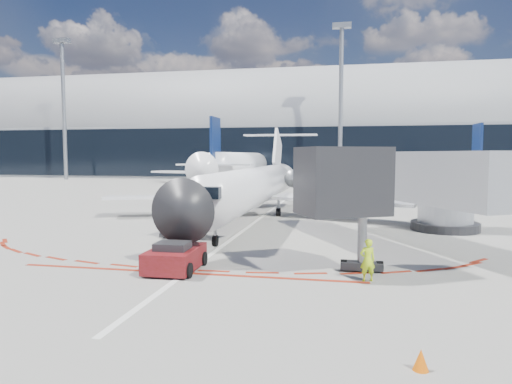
% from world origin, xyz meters
% --- Properties ---
extents(ground, '(260.00, 260.00, 0.00)m').
position_xyz_m(ground, '(0.00, 0.00, 0.00)').
color(ground, slate).
rests_on(ground, ground).
extents(apron_centerline, '(0.25, 40.00, 0.01)m').
position_xyz_m(apron_centerline, '(0.00, 2.00, 0.01)').
color(apron_centerline, silver).
rests_on(apron_centerline, ground).
extents(apron_stop_bar, '(14.00, 0.25, 0.01)m').
position_xyz_m(apron_stop_bar, '(0.00, -11.50, 0.01)').
color(apron_stop_bar, maroon).
rests_on(apron_stop_bar, ground).
extents(terminal_building, '(150.00, 24.15, 24.00)m').
position_xyz_m(terminal_building, '(0.00, 64.97, 8.52)').
color(terminal_building, gray).
rests_on(terminal_building, ground).
extents(jet_bridge, '(10.03, 15.20, 4.90)m').
position_xyz_m(jet_bridge, '(9.79, -3.01, 3.01)').
color(jet_bridge, gray).
rests_on(jet_bridge, ground).
extents(light_mast_west, '(0.70, 0.70, 25.00)m').
position_xyz_m(light_mast_west, '(-45.00, 48.00, 12.50)').
color(light_mast_west, gray).
rests_on(light_mast_west, ground).
extents(light_mast_centre, '(0.70, 0.70, 25.00)m').
position_xyz_m(light_mast_centre, '(5.00, 48.00, 12.50)').
color(light_mast_centre, gray).
rests_on(light_mast_centre, ground).
extents(regional_jet, '(23.01, 28.37, 7.11)m').
position_xyz_m(regional_jet, '(-0.34, 4.11, 2.37)').
color(regional_jet, white).
rests_on(regional_jet, ground).
extents(pushback_tug, '(2.01, 4.60, 1.19)m').
position_xyz_m(pushback_tug, '(-0.55, -11.18, 0.53)').
color(pushback_tug, '#530E0B').
rests_on(pushback_tug, ground).
extents(ramp_worker, '(0.66, 0.53, 1.57)m').
position_xyz_m(ramp_worker, '(6.90, -11.26, 0.78)').
color(ramp_worker, '#C6F219').
rests_on(ramp_worker, ground).
extents(uld_container, '(2.24, 1.99, 1.89)m').
position_xyz_m(uld_container, '(-2.85, -4.09, 0.94)').
color(uld_container, black).
rests_on(uld_container, ground).
extents(safety_cone_right, '(0.34, 0.34, 0.47)m').
position_xyz_m(safety_cone_right, '(7.72, -18.15, 0.24)').
color(safety_cone_right, '#E25B04').
rests_on(safety_cone_right, ground).
extents(bg_airliner_0, '(35.73, 37.83, 11.56)m').
position_xyz_m(bg_airliner_0, '(-10.01, 42.18, 5.78)').
color(bg_airliner_0, white).
rests_on(bg_airliner_0, ground).
extents(bg_airliner_1, '(30.75, 32.56, 9.95)m').
position_xyz_m(bg_airliner_1, '(19.96, 38.42, 4.97)').
color(bg_airliner_1, white).
rests_on(bg_airliner_1, ground).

